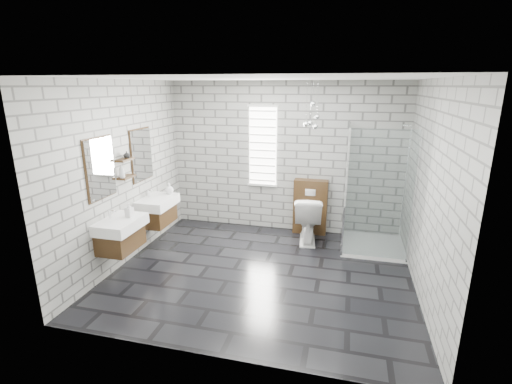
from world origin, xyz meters
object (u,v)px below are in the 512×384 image
at_px(vanity_left, 118,225).
at_px(vanity_right, 155,203).
at_px(cistern_panel, 310,207).
at_px(shower_enclosure, 368,221).
at_px(toilet, 308,218).

bearing_deg(vanity_left, vanity_right, 90.00).
bearing_deg(cistern_panel, vanity_right, -153.48).
xyz_separation_m(cistern_panel, shower_enclosure, (0.99, -0.52, 0.00)).
relative_size(vanity_left, toilet, 1.93).
height_order(vanity_left, vanity_right, same).
bearing_deg(toilet, vanity_right, 12.55).
bearing_deg(vanity_left, cistern_panel, 42.85).
xyz_separation_m(vanity_right, shower_enclosure, (3.41, 0.69, -0.25)).
xyz_separation_m(vanity_left, cistern_panel, (2.41, 2.24, -0.26)).
relative_size(vanity_right, cistern_panel, 1.57).
relative_size(vanity_left, vanity_right, 1.00).
height_order(vanity_left, toilet, vanity_left).
height_order(vanity_left, cistern_panel, vanity_left).
xyz_separation_m(vanity_left, shower_enclosure, (3.41, 1.72, -0.25)).
bearing_deg(vanity_left, toilet, 37.70).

